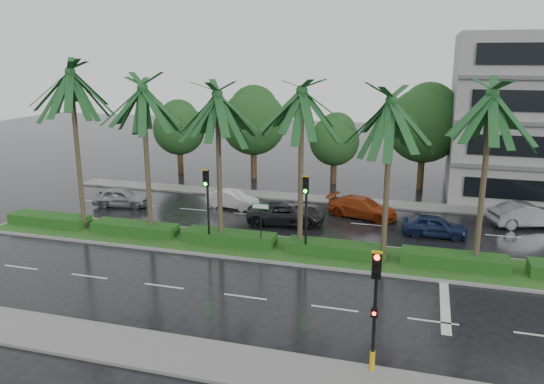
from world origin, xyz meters
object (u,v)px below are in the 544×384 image
(signal_near, at_px, (375,306))
(car_grey, at_px, (527,215))
(car_silver, at_px, (121,197))
(signal_median_left, at_px, (207,196))
(street_sign, at_px, (261,215))
(car_darkgrey, at_px, (286,213))
(car_red, at_px, (362,207))
(car_blue, at_px, (434,226))
(car_white, at_px, (233,199))

(signal_near, xyz_separation_m, car_grey, (7.61, 18.80, -1.75))
(car_silver, bearing_deg, signal_near, -139.49)
(signal_median_left, relative_size, street_sign, 1.68)
(car_darkgrey, bearing_deg, signal_median_left, 140.20)
(car_silver, relative_size, car_red, 0.84)
(car_darkgrey, bearing_deg, car_silver, 76.42)
(car_silver, distance_m, car_blue, 21.25)
(car_red, relative_size, car_grey, 1.02)
(signal_near, distance_m, car_blue, 15.51)
(car_darkgrey, xyz_separation_m, car_red, (4.50, 2.81, -0.01))
(car_silver, distance_m, car_grey, 26.98)
(signal_median_left, relative_size, car_blue, 1.16)
(car_darkgrey, relative_size, car_red, 1.06)
(car_silver, height_order, car_grey, car_grey)
(street_sign, xyz_separation_m, car_silver, (-12.19, 5.82, -1.46))
(street_sign, height_order, car_grey, street_sign)
(street_sign, height_order, car_red, street_sign)
(street_sign, bearing_deg, car_white, 120.32)
(car_darkgrey, distance_m, car_grey, 15.07)
(street_sign, distance_m, car_darkgrey, 5.42)
(signal_median_left, height_order, car_silver, signal_median_left)
(car_white, bearing_deg, car_red, -76.07)
(car_grey, bearing_deg, street_sign, 100.72)
(car_silver, height_order, car_red, car_red)
(car_white, xyz_separation_m, car_grey, (19.11, 1.23, 0.13))
(street_sign, distance_m, car_grey, 17.18)
(car_white, height_order, car_blue, car_blue)
(signal_near, xyz_separation_m, street_sign, (-7.00, 9.87, -0.38))
(car_white, distance_m, car_red, 9.01)
(signal_median_left, bearing_deg, car_silver, 146.85)
(signal_median_left, bearing_deg, car_white, 100.78)
(signal_median_left, xyz_separation_m, car_blue, (12.06, 5.57, -2.36))
(car_white, bearing_deg, car_silver, 115.48)
(signal_median_left, height_order, car_white, signal_median_left)
(car_white, height_order, car_darkgrey, car_darkgrey)
(car_grey, bearing_deg, signal_median_left, 96.65)
(signal_near, relative_size, car_darkgrey, 0.88)
(street_sign, xyz_separation_m, car_darkgrey, (0.00, 5.22, -1.44))
(car_blue, xyz_separation_m, car_grey, (5.56, 3.54, 0.11))
(street_sign, xyz_separation_m, car_white, (-4.50, 7.69, -1.51))
(car_silver, xyz_separation_m, car_white, (7.69, 1.87, -0.05))
(car_white, height_order, car_grey, car_grey)
(car_white, relative_size, car_blue, 0.99)
(signal_median_left, distance_m, car_white, 8.36)
(car_red, bearing_deg, street_sign, 165.85)
(car_grey, bearing_deg, signal_near, 137.25)
(car_grey, bearing_deg, car_white, 72.99)
(signal_near, relative_size, car_silver, 1.11)
(car_silver, xyz_separation_m, car_blue, (21.25, -0.43, -0.02))
(signal_near, distance_m, signal_median_left, 13.93)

